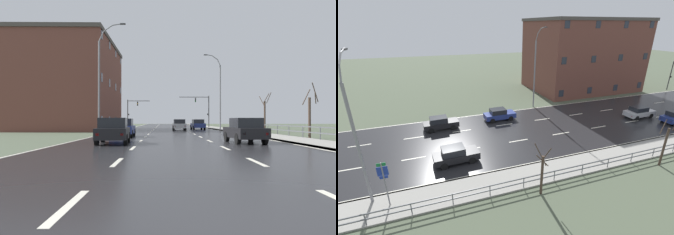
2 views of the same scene
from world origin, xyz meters
TOP-DOWN VIEW (x-y plane):
  - ground_plane at (0.00, 48.00)m, footprint 160.00×160.00m
  - road_asphalt_strip at (0.00, 60.00)m, footprint 14.00×120.00m
  - sidewalk_right at (8.43, 60.00)m, footprint 3.00×120.00m
  - guardrail at (9.85, 22.24)m, footprint 0.07×29.84m
  - street_lamp_midground at (7.45, 43.67)m, footprint 2.53×0.24m
  - street_lamp_left_bank at (-7.42, 30.23)m, footprint 2.89×0.24m
  - traffic_signal_right at (6.82, 57.74)m, footprint 5.78×0.36m
  - traffic_signal_left at (-7.10, 59.51)m, footprint 4.43×0.36m
  - car_mid_centre at (4.40, 44.90)m, footprint 2.02×4.20m
  - car_far_right at (4.29, 16.52)m, footprint 2.01×4.19m
  - car_distant at (1.42, 41.87)m, footprint 1.87×4.11m
  - car_near_left at (-4.20, 23.55)m, footprint 1.89×4.13m
  - car_near_right at (-3.80, 15.91)m, footprint 2.00×4.18m
  - brick_building at (-15.19, 44.08)m, footprint 13.90×19.64m
  - bare_tree_near at (10.85, 21.85)m, footprint 1.16×1.19m
  - bare_tree_mid at (11.08, 33.80)m, footprint 1.24×1.26m

SIDE VIEW (x-z plane):
  - ground_plane at x=0.00m, z-range -0.12..0.00m
  - road_asphalt_strip at x=0.00m, z-range 0.00..0.02m
  - sidewalk_right at x=8.43m, z-range 0.00..0.12m
  - guardrail at x=9.85m, z-range 0.21..1.21m
  - car_mid_centre at x=4.40m, z-range 0.02..1.59m
  - car_far_right at x=4.29m, z-range 0.02..1.59m
  - car_distant at x=1.42m, z-range 0.02..1.59m
  - car_near_left at x=-4.20m, z-range 0.02..1.59m
  - car_near_right at x=-3.80m, z-range 0.02..1.59m
  - bare_tree_near at x=10.85m, z-range -0.32..4.06m
  - bare_tree_mid at x=11.08m, z-range -0.23..4.45m
  - traffic_signal_left at x=-7.10m, z-range 0.86..6.39m
  - traffic_signal_right at x=6.82m, z-range 1.02..7.18m
  - street_lamp_midground at x=7.45m, z-range -0.12..11.13m
  - street_lamp_left_bank at x=-7.42m, z-range -0.16..11.55m
  - brick_building at x=-15.19m, z-range 0.01..13.04m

